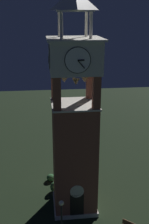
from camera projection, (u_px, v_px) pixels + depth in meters
The scene contains 5 objects.
ground at pixel (74, 205), 25.29m from camera, with size 80.00×80.00×0.00m, color black.
clock_tower at pixel (75, 129), 22.96m from camera, with size 3.99×3.99×17.67m.
lamp_post at pixel (61, 214), 20.29m from camera, with size 0.36×0.36×3.65m.
shrub_near_entry at pixel (54, 187), 27.07m from camera, with size 0.75×0.75×0.97m, color #28562D.
shrub_behind_bench at pixel (51, 177), 28.94m from camera, with size 0.82×0.82×0.65m, color #28562D.
Camera 1 is at (-2.48, -21.14, 15.89)m, focal length 46.70 mm.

